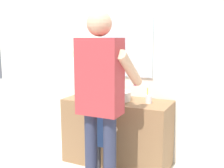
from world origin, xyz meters
name	(u,v)px	position (x,y,z in m)	size (l,w,h in m)	color
back_wall	(128,54)	(0.00, 0.62, 1.35)	(4.40, 0.10, 2.70)	silver
vanity_cabinet	(117,132)	(0.00, 0.30, 0.40)	(1.29, 0.54, 0.81)	olive
sink_basin	(117,96)	(0.00, 0.28, 0.87)	(0.34, 0.34, 0.11)	silver
faucet	(123,91)	(0.00, 0.49, 0.89)	(0.18, 0.14, 0.18)	#B7BABF
toothbrush_cup	(149,99)	(0.39, 0.31, 0.86)	(0.07, 0.07, 0.21)	silver
child_toddler	(102,135)	(0.00, -0.10, 0.50)	(0.26, 0.26, 0.83)	#47474C
adult_parent	(101,88)	(0.13, -0.38, 1.08)	(0.56, 0.58, 1.80)	#2D334C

